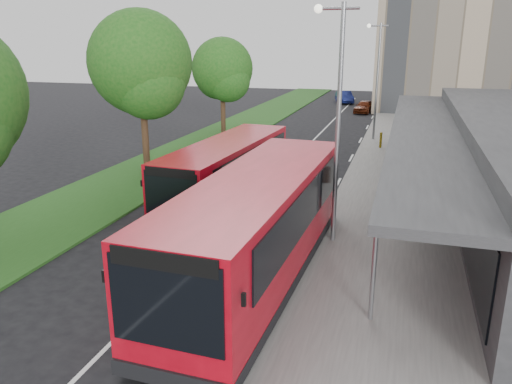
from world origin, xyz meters
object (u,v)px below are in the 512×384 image
lamp_post_far (376,74)px  bus_main (259,227)px  bollard (381,140)px  car_far (344,97)px  tree_mid (141,69)px  bus_second (227,172)px  litter_bin (386,179)px  tree_far (222,73)px  lamp_post_near (336,112)px  car_near (364,107)px

lamp_post_far → bus_main: bearing=-94.2°
bollard → car_far: bearing=102.3°
tree_mid → bus_second: (6.02, -3.72, -4.12)m
lamp_post_far → litter_bin: size_ratio=10.24×
tree_far → lamp_post_near: 22.06m
tree_far → litter_bin: bearing=-42.5°
car_far → bus_main: bearing=-105.0°
tree_mid → tree_far: (0.00, 12.00, -0.85)m
bus_main → bus_second: bearing=119.2°
lamp_post_far → car_far: (-4.83, 22.58, -4.03)m
car_far → lamp_post_near: bearing=-102.5°
litter_bin → lamp_post_near: bearing=-101.7°
bollard → car_far: car_far is taller
bus_second → car_far: size_ratio=2.39×
car_near → car_far: bearing=119.8°
lamp_post_near → bus_second: size_ratio=0.80×
car_near → bus_second: bearing=-86.7°
bollard → car_far: 26.18m
lamp_post_near → lamp_post_far: size_ratio=1.00×
bus_second → car_near: bearing=88.0°
tree_mid → lamp_post_near: size_ratio=1.07×
litter_bin → car_near: size_ratio=0.21×
lamp_post_near → bus_main: size_ratio=0.69×
tree_mid → lamp_post_far: (11.13, 12.95, -0.83)m
bus_main → car_near: 38.03m
tree_mid → car_near: 29.58m
tree_far → bus_main: size_ratio=0.63×
lamp_post_far → lamp_post_near: bearing=-90.0°
bus_second → litter_bin: size_ratio=12.78×
bollard → car_near: (-2.63, 17.71, -0.03)m
tree_far → bus_second: 17.14m
lamp_post_near → bus_main: (-1.70, -3.31, -3.05)m
bus_second → car_near: size_ratio=2.69×
tree_mid → lamp_post_near: (11.13, -7.05, -0.83)m
bus_main → car_far: size_ratio=2.76×
car_near → car_far: car_far is taller
bus_main → bus_second: size_ratio=1.16×
tree_far → bus_main: (9.43, -22.36, -3.04)m
tree_far → tree_mid: bearing=-90.0°
lamp_post_far → car_far: size_ratio=1.91×
lamp_post_far → bus_main: size_ratio=0.69×
lamp_post_near → litter_bin: size_ratio=10.24×
bus_main → litter_bin: 11.27m
lamp_post_near → bus_main: lamp_post_near is taller
car_far → lamp_post_far: bearing=-96.9°
tree_far → lamp_post_far: 11.17m
bus_second → car_near: 31.55m
tree_mid → car_far: bearing=79.9°
bus_main → bollard: (2.45, 20.31, -1.01)m
lamp_post_far → litter_bin: 13.33m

